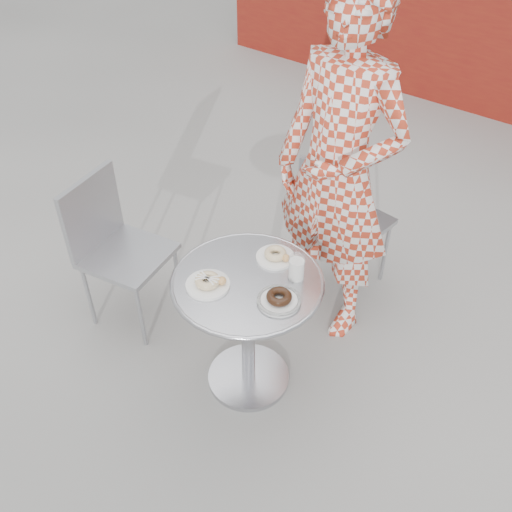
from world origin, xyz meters
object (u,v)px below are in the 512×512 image
Objects in this scene: plate_near at (208,282)px; milk_cup at (296,268)px; bistro_table at (248,307)px; chair_far at (343,247)px; plate_far at (276,255)px; plate_checker at (279,299)px; chair_left at (131,279)px; seated_person at (338,174)px.

milk_cup is (0.26, 0.27, 0.03)m from plate_near.
plate_near is at bearing -129.74° from bistro_table.
chair_far is 4.89× the size of plate_far.
plate_checker is at bearing 20.21° from plate_near.
chair_far is at bearing 92.00° from bistro_table.
chair_far reaches higher than plate_near.
milk_cup is (0.14, -0.05, 0.04)m from plate_far.
chair_left is 7.35× the size of milk_cup.
seated_person is at bearing 86.83° from plate_far.
seated_person reaches higher than plate_near.
seated_person is at bearing 86.85° from bistro_table.
plate_checker is 0.17m from milk_cup.
chair_left is at bearing 56.89° from chair_far.
plate_near is at bearing -159.79° from plate_checker.
chair_far reaches higher than milk_cup.
seated_person is 0.49m from plate_far.
milk_cup reaches higher than plate_near.
seated_person is at bearing 103.62° from milk_cup.
seated_person reaches higher than bistro_table.
bistro_table is 3.91× the size of plate_far.
chair_left is at bearing -179.44° from plate_checker.
bistro_table is 3.59× the size of plate_near.
plate_near is 0.31m from plate_checker.
plate_far is (-0.02, -0.44, -0.22)m from seated_person.
chair_left reaches higher than plate_checker.
plate_checker is (0.15, -0.66, -0.22)m from seated_person.
plate_far is at bearing -89.37° from seated_person.
plate_far is at bearing 69.83° from plate_near.
chair_far is 0.84m from plate_far.
chair_far is 1.21m from chair_left.
seated_person is at bearing -62.07° from chair_left.
seated_person is at bearing 109.65° from chair_far.
plate_near is (-0.12, -0.32, 0.00)m from plate_far.
chair_far reaches higher than chair_left.
seated_person is 10.49× the size of plate_far.
milk_cup is at bearing 46.10° from plate_near.
seated_person reaches higher than plate_far.
plate_checker is at bearing 108.97° from chair_far.
seated_person reaches higher than chair_left.
plate_far is at bearing -85.48° from chair_left.
plate_far reaches higher than bistro_table.
plate_checker is (0.22, -0.93, 0.43)m from chair_far.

